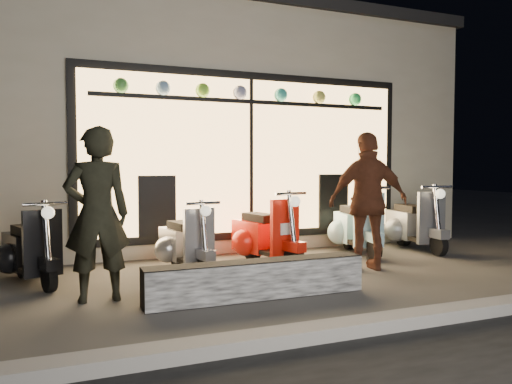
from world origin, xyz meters
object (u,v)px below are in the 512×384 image
woman (369,201)px  scooter_red (262,235)px  man (97,214)px  scooter_silver (184,242)px  graffiti_barrier (257,279)px

woman → scooter_red: bearing=-29.4°
scooter_red → man: bearing=-165.1°
scooter_silver → scooter_red: (1.16, 0.05, 0.04)m
graffiti_barrier → scooter_red: (0.80, 1.77, 0.20)m
scooter_silver → man: 1.78m
scooter_silver → man: size_ratio=0.72×
graffiti_barrier → woman: bearing=21.8°
scooter_red → woman: (1.12, -1.00, 0.52)m
graffiti_barrier → man: man is taller
scooter_red → man: (-2.36, -1.25, 0.49)m
graffiti_barrier → man: (-1.56, 0.52, 0.70)m
graffiti_barrier → scooter_red: bearing=65.6°
man → woman: woman is taller
graffiti_barrier → woman: woman is taller
graffiti_barrier → scooter_silver: size_ratio=1.86×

